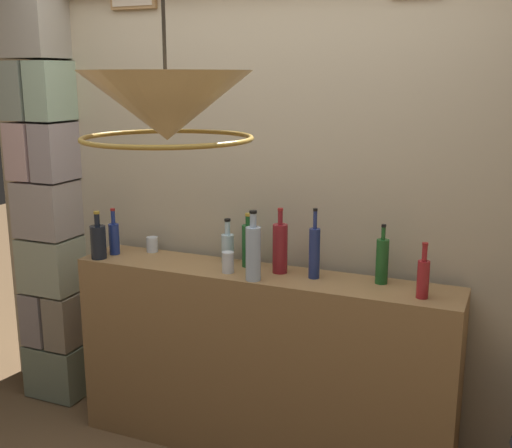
{
  "coord_description": "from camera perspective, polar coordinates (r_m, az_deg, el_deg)",
  "views": [
    {
      "loc": [
        1.12,
        -1.81,
        1.88
      ],
      "look_at": [
        0.0,
        0.81,
        1.21
      ],
      "focal_mm": 44.4,
      "sensor_mm": 36.0,
      "label": 1
    }
  ],
  "objects": [
    {
      "name": "liquor_bottle_port",
      "position": [
        3.4,
        -12.66,
        -1.17
      ],
      "size": [
        0.05,
        0.05,
        0.25
      ],
      "color": "navy",
      "rests_on": "bar_shelf_unit"
    },
    {
      "name": "liquor_bottle_mezcal",
      "position": [
        3.34,
        -14.03,
        -1.49
      ],
      "size": [
        0.08,
        0.08,
        0.25
      ],
      "color": "black",
      "rests_on": "bar_shelf_unit"
    },
    {
      "name": "glass_tumbler_highball",
      "position": [
        3.42,
        -9.33,
        -1.83
      ],
      "size": [
        0.06,
        0.06,
        0.08
      ],
      "color": "silver",
      "rests_on": "bar_shelf_unit"
    },
    {
      "name": "pendant_lamp",
      "position": [
        2.04,
        -8.08,
        10.32
      ],
      "size": [
        0.55,
        0.55,
        0.55
      ],
      "color": "beige"
    },
    {
      "name": "liquor_bottle_rum",
      "position": [
        2.93,
        5.29,
        -2.51
      ],
      "size": [
        0.05,
        0.05,
        0.33
      ],
      "color": "navy",
      "rests_on": "bar_shelf_unit"
    },
    {
      "name": "liquor_bottle_tequila",
      "position": [
        3.18,
        -2.57,
        -2.04
      ],
      "size": [
        0.06,
        0.06,
        0.23
      ],
      "color": "silver",
      "rests_on": "bar_shelf_unit"
    },
    {
      "name": "liquor_bottle_scotch",
      "position": [
        3.01,
        2.18,
        -2.13
      ],
      "size": [
        0.07,
        0.07,
        0.31
      ],
      "color": "maroon",
      "rests_on": "bar_shelf_unit"
    },
    {
      "name": "panelled_rear_partition",
      "position": [
        3.15,
        2.06,
        4.52
      ],
      "size": [
        3.53,
        0.15,
        2.66
      ],
      "color": "#BCAD8E",
      "rests_on": "ground"
    },
    {
      "name": "bar_shelf_unit",
      "position": [
        3.21,
        0.36,
        -12.54
      ],
      "size": [
        1.9,
        0.32,
        0.96
      ],
      "primitive_type": "cube",
      "color": "#9E7547",
      "rests_on": "ground"
    },
    {
      "name": "liquor_bottle_vodka",
      "position": [
        2.91,
        11.3,
        -3.24
      ],
      "size": [
        0.06,
        0.06,
        0.27
      ],
      "color": "#1B5622",
      "rests_on": "bar_shelf_unit"
    },
    {
      "name": "stone_pillar",
      "position": [
        3.75,
        -18.21,
        3.81
      ],
      "size": [
        0.34,
        0.31,
        2.6
      ],
      "color": "gray",
      "rests_on": "ground"
    },
    {
      "name": "liquor_bottle_brandy",
      "position": [
        2.76,
        14.83,
        -4.65
      ],
      "size": [
        0.05,
        0.05,
        0.24
      ],
      "color": "#A51F25",
      "rests_on": "bar_shelf_unit"
    },
    {
      "name": "liquor_bottle_whiskey",
      "position": [
        3.1,
        -0.68,
        -1.85
      ],
      "size": [
        0.07,
        0.07,
        0.27
      ],
      "color": "#175523",
      "rests_on": "bar_shelf_unit"
    },
    {
      "name": "glass_tumbler_rocks",
      "position": [
        3.03,
        -2.54,
        -3.47
      ],
      "size": [
        0.06,
        0.06,
        0.1
      ],
      "color": "silver",
      "rests_on": "bar_shelf_unit"
    },
    {
      "name": "liquor_bottle_amaro",
      "position": [
        2.89,
        -0.25,
        -2.53
      ],
      "size": [
        0.07,
        0.07,
        0.33
      ],
      "color": "#AEC5DD",
      "rests_on": "bar_shelf_unit"
    }
  ]
}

